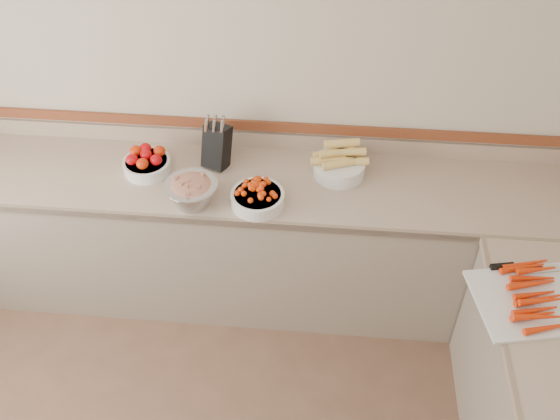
# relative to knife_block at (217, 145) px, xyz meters

# --- Properties ---
(back_wall) EXTENTS (4.00, 0.00, 4.00)m
(back_wall) POSITION_rel_knife_block_xyz_m (0.04, 0.19, 0.27)
(back_wall) COLOR beige
(back_wall) RESTS_ON ground_plane
(counter_back) EXTENTS (4.00, 0.65, 1.08)m
(counter_back) POSITION_rel_knife_block_xyz_m (0.04, -0.13, -0.58)
(counter_back) COLOR tan
(counter_back) RESTS_ON ground_plane
(knife_block) EXTENTS (0.18, 0.20, 0.32)m
(knife_block) POSITION_rel_knife_block_xyz_m (0.00, 0.00, 0.00)
(knife_block) COLOR black
(knife_block) RESTS_ON counter_back
(tomato_bowl) EXTENTS (0.26, 0.26, 0.13)m
(tomato_bowl) POSITION_rel_knife_block_xyz_m (-0.38, -0.09, -0.07)
(tomato_bowl) COLOR white
(tomato_bowl) RESTS_ON counter_back
(cherry_tomato_bowl) EXTENTS (0.28, 0.28, 0.15)m
(cherry_tomato_bowl) POSITION_rel_knife_block_xyz_m (0.26, -0.32, -0.08)
(cherry_tomato_bowl) COLOR white
(cherry_tomato_bowl) RESTS_ON counter_back
(corn_bowl) EXTENTS (0.32, 0.29, 0.21)m
(corn_bowl) POSITION_rel_knife_block_xyz_m (0.68, -0.03, -0.06)
(corn_bowl) COLOR white
(corn_bowl) RESTS_ON counter_back
(rhubarb_bowl) EXTENTS (0.28, 0.28, 0.16)m
(rhubarb_bowl) POSITION_rel_knife_block_xyz_m (-0.08, -0.34, -0.05)
(rhubarb_bowl) COLOR #B2B2BA
(rhubarb_bowl) RESTS_ON counter_back
(cutting_board) EXTENTS (0.59, 0.50, 0.07)m
(cutting_board) POSITION_rel_knife_block_xyz_m (1.57, -0.84, -0.11)
(cutting_board) COLOR white
(cutting_board) RESTS_ON counter_right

